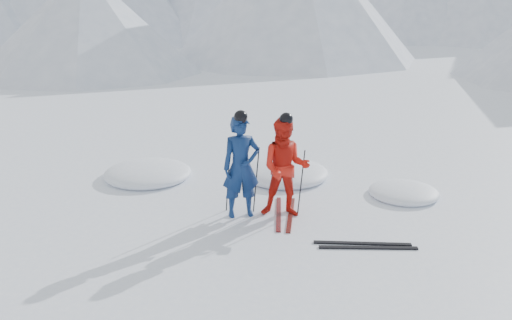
# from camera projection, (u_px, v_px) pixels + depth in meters

# --- Properties ---
(ground) EXTENTS (160.00, 160.00, 0.00)m
(ground) POSITION_uv_depth(u_px,v_px,m) (342.00, 229.00, 10.09)
(ground) COLOR white
(ground) RESTS_ON ground
(skier_blue) EXTENTS (0.87, 0.74, 2.01)m
(skier_blue) POSITION_uv_depth(u_px,v_px,m) (241.00, 167.00, 10.42)
(skier_blue) COLOR navy
(skier_blue) RESTS_ON ground
(skier_red) EXTENTS (1.02, 0.83, 1.96)m
(skier_red) POSITION_uv_depth(u_px,v_px,m) (285.00, 168.00, 10.44)
(skier_red) COLOR red
(skier_red) RESTS_ON ground
(pole_blue_left) EXTENTS (0.13, 0.09, 1.34)m
(pole_blue_left) POSITION_uv_depth(u_px,v_px,m) (228.00, 180.00, 10.71)
(pole_blue_left) COLOR black
(pole_blue_left) RESTS_ON ground
(pole_blue_right) EXTENTS (0.13, 0.08, 1.34)m
(pole_blue_right) POSITION_uv_depth(u_px,v_px,m) (256.00, 180.00, 10.71)
(pole_blue_right) COLOR black
(pole_blue_right) RESTS_ON ground
(pole_red_left) EXTENTS (0.13, 0.10, 1.30)m
(pole_red_left) POSITION_uv_depth(u_px,v_px,m) (272.00, 179.00, 10.82)
(pole_red_left) COLOR black
(pole_red_left) RESTS_ON ground
(pole_red_right) EXTENTS (0.13, 0.09, 1.30)m
(pole_red_right) POSITION_uv_depth(u_px,v_px,m) (301.00, 182.00, 10.62)
(pole_red_right) COLOR black
(pole_red_right) RESTS_ON ground
(ski_worn_left) EXTENTS (0.32, 1.70, 0.03)m
(ski_worn_left) POSITION_uv_depth(u_px,v_px,m) (279.00, 214.00, 10.75)
(ski_worn_left) COLOR black
(ski_worn_left) RESTS_ON ground
(ski_worn_right) EXTENTS (0.20, 1.70, 0.03)m
(ski_worn_right) POSITION_uv_depth(u_px,v_px,m) (291.00, 215.00, 10.70)
(ski_worn_right) COLOR black
(ski_worn_right) RESTS_ON ground
(ski_loose_a) EXTENTS (1.70, 0.29, 0.03)m
(ski_loose_a) POSITION_uv_depth(u_px,v_px,m) (362.00, 243.00, 9.48)
(ski_loose_a) COLOR black
(ski_loose_a) RESTS_ON ground
(ski_loose_b) EXTENTS (1.69, 0.35, 0.03)m
(ski_loose_b) POSITION_uv_depth(u_px,v_px,m) (368.00, 248.00, 9.32)
(ski_loose_b) COLOR black
(ski_loose_b) RESTS_ON ground
(snow_lumps) EXTENTS (7.68, 2.69, 0.46)m
(snow_lumps) POSITION_uv_depth(u_px,v_px,m) (245.00, 180.00, 12.72)
(snow_lumps) COLOR white
(snow_lumps) RESTS_ON ground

